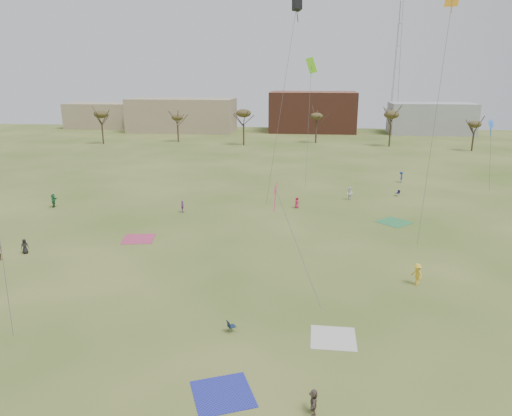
# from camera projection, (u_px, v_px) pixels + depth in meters

# --- Properties ---
(ground) EXTENTS (260.00, 260.00, 0.00)m
(ground) POSITION_uv_depth(u_px,v_px,m) (236.00, 329.00, 33.18)
(ground) COLOR #365119
(ground) RESTS_ON ground
(spectator_fore_b) EXTENTS (0.64, 0.79, 1.54)m
(spectator_fore_b) POSITION_uv_depth(u_px,v_px,m) (0.00, 253.00, 45.34)
(spectator_fore_b) COLOR #9D7E64
(spectator_fore_b) RESTS_ON ground
(spectator_fore_c) EXTENTS (0.52, 1.35, 1.43)m
(spectator_fore_c) POSITION_uv_depth(u_px,v_px,m) (313.00, 402.00, 24.82)
(spectator_fore_c) COLOR brown
(spectator_fore_c) RESTS_ON ground
(flyer_mid_a) EXTENTS (0.88, 0.85, 1.52)m
(flyer_mid_a) POSITION_uv_depth(u_px,v_px,m) (25.00, 246.00, 47.01)
(flyer_mid_a) COLOR black
(flyer_mid_a) RESTS_ON ground
(flyer_mid_b) EXTENTS (1.20, 1.41, 1.89)m
(flyer_mid_b) POSITION_uv_depth(u_px,v_px,m) (417.00, 274.00, 40.02)
(flyer_mid_b) COLOR gold
(flyer_mid_b) RESTS_ON ground
(spectator_mid_d) EXTENTS (0.51, 0.94, 1.53)m
(spectator_mid_d) POSITION_uv_depth(u_px,v_px,m) (182.00, 207.00, 61.02)
(spectator_mid_d) COLOR purple
(spectator_mid_d) RESTS_ON ground
(spectator_mid_e) EXTENTS (1.13, 1.10, 1.84)m
(spectator_mid_e) POSITION_uv_depth(u_px,v_px,m) (350.00, 194.00, 67.03)
(spectator_mid_e) COLOR white
(spectator_mid_e) RESTS_ON ground
(flyer_far_a) EXTENTS (0.81, 1.76, 1.83)m
(flyer_far_a) POSITION_uv_depth(u_px,v_px,m) (54.00, 200.00, 63.38)
(flyer_far_a) COLOR #21653A
(flyer_far_a) RESTS_ON ground
(flyer_far_b) EXTENTS (0.86, 0.84, 1.49)m
(flyer_far_b) POSITION_uv_depth(u_px,v_px,m) (297.00, 203.00, 63.02)
(flyer_far_b) COLOR #C7224E
(flyer_far_b) RESTS_ON ground
(flyer_far_c) EXTENTS (0.95, 1.30, 1.81)m
(flyer_far_c) POSITION_uv_depth(u_px,v_px,m) (401.00, 177.00, 77.87)
(flyer_far_c) COLOR navy
(flyer_far_c) RESTS_ON ground
(blanket_blue) EXTENTS (4.26, 4.26, 0.03)m
(blanket_blue) POSITION_uv_depth(u_px,v_px,m) (223.00, 394.00, 26.48)
(blanket_blue) COLOR #232A9B
(blanket_blue) RESTS_ON ground
(blanket_cream) EXTENTS (3.08, 3.08, 0.03)m
(blanket_cream) POSITION_uv_depth(u_px,v_px,m) (333.00, 338.00, 32.10)
(blanket_cream) COLOR silver
(blanket_cream) RESTS_ON ground
(blanket_plum) EXTENTS (3.84, 3.84, 0.03)m
(blanket_plum) POSITION_uv_depth(u_px,v_px,m) (138.00, 239.00, 51.32)
(blanket_plum) COLOR #B3375D
(blanket_plum) RESTS_ON ground
(blanket_olive) EXTENTS (4.79, 4.79, 0.03)m
(blanket_olive) POSITION_uv_depth(u_px,v_px,m) (394.00, 222.00, 57.12)
(blanket_olive) COLOR #2D7E44
(blanket_olive) RESTS_ON ground
(camp_chair_center) EXTENTS (0.73, 0.72, 0.87)m
(camp_chair_center) POSITION_uv_depth(u_px,v_px,m) (231.00, 328.00, 32.84)
(camp_chair_center) COLOR #142139
(camp_chair_center) RESTS_ON ground
(camp_chair_right) EXTENTS (0.72, 0.70, 0.87)m
(camp_chair_right) POSITION_uv_depth(u_px,v_px,m) (397.00, 194.00, 69.27)
(camp_chair_right) COLOR #17153A
(camp_chair_right) RESTS_ON ground
(kites_aloft) EXTENTS (74.05, 49.72, 25.29)m
(kites_aloft) POSITION_uv_depth(u_px,v_px,m) (312.00, 52.00, 52.47)
(kites_aloft) COLOR orange
(kites_aloft) RESTS_ON ground
(tree_line) EXTENTS (117.44, 49.32, 8.91)m
(tree_line) POSITION_uv_depth(u_px,v_px,m) (278.00, 120.00, 107.12)
(tree_line) COLOR #3A2B1E
(tree_line) RESTS_ON ground
(building_tan) EXTENTS (32.00, 14.00, 10.00)m
(building_tan) POSITION_uv_depth(u_px,v_px,m) (182.00, 115.00, 145.55)
(building_tan) COLOR #937F60
(building_tan) RESTS_ON ground
(building_brick) EXTENTS (26.00, 16.00, 12.00)m
(building_brick) POSITION_uv_depth(u_px,v_px,m) (313.00, 112.00, 145.58)
(building_brick) COLOR brown
(building_brick) RESTS_ON ground
(building_grey) EXTENTS (24.00, 12.00, 9.00)m
(building_grey) POSITION_uv_depth(u_px,v_px,m) (431.00, 118.00, 140.17)
(building_grey) COLOR gray
(building_grey) RESTS_ON ground
(building_tan_west) EXTENTS (20.00, 12.00, 8.00)m
(building_tan_west) POSITION_uv_depth(u_px,v_px,m) (100.00, 115.00, 155.86)
(building_tan_west) COLOR #937F60
(building_tan_west) RESTS_ON ground
(radio_tower) EXTENTS (1.51, 1.72, 41.00)m
(radio_tower) POSITION_uv_depth(u_px,v_px,m) (396.00, 67.00, 143.94)
(radio_tower) COLOR #9EA3A8
(radio_tower) RESTS_ON ground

